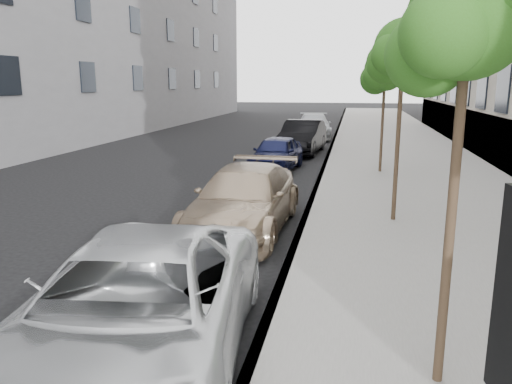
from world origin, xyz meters
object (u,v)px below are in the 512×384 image
(tree_near, at_px, (471,20))
(tree_mid, at_px, (405,48))
(tree_far, at_px, (386,70))
(sedan_rear, at_px, (313,126))
(minivan, at_px, (136,311))
(sedan_black, at_px, (302,137))
(sedan_blue, at_px, (276,153))
(suv, at_px, (244,199))

(tree_near, height_order, tree_mid, tree_mid)
(tree_far, distance_m, sedan_rear, 12.36)
(tree_far, height_order, minivan, tree_far)
(minivan, relative_size, sedan_black, 1.15)
(sedan_blue, distance_m, sedan_rear, 11.29)
(tree_near, height_order, sedan_blue, tree_near)
(sedan_rear, bearing_deg, tree_near, -87.17)
(tree_mid, relative_size, minivan, 0.87)
(sedan_black, bearing_deg, tree_near, -74.90)
(minivan, bearing_deg, tree_near, -2.71)
(suv, xyz_separation_m, sedan_blue, (-0.48, 7.79, -0.06))
(tree_near, xyz_separation_m, tree_far, (0.00, 13.00, -0.14))
(tree_mid, bearing_deg, sedan_blue, 119.43)
(tree_near, height_order, sedan_rear, tree_near)
(tree_near, relative_size, minivan, 0.83)
(tree_near, bearing_deg, sedan_black, 100.43)
(tree_far, bearing_deg, suv, -113.79)
(tree_mid, relative_size, tree_far, 1.06)
(sedan_blue, height_order, sedan_rear, sedan_rear)
(minivan, relative_size, suv, 1.10)
(sedan_black, relative_size, sedan_rear, 0.94)
(tree_mid, relative_size, sedan_black, 1.00)
(sedan_blue, relative_size, sedan_rear, 0.77)
(minivan, distance_m, sedan_rear, 24.77)
(tree_far, xyz_separation_m, sedan_black, (-3.33, 5.07, -2.90))
(tree_near, height_order, tree_far, tree_near)
(tree_near, height_order, minivan, tree_near)
(tree_mid, bearing_deg, suv, -162.54)
(tree_near, xyz_separation_m, sedan_black, (-3.33, 18.07, -3.03))
(tree_near, height_order, sedan_black, tree_near)
(sedan_blue, bearing_deg, suv, -81.51)
(tree_near, xyz_separation_m, minivan, (-3.33, -0.24, -3.05))
(suv, height_order, sedan_black, sedan_black)
(sedan_blue, xyz_separation_m, sedan_rear, (0.48, 11.28, 0.07))
(sedan_blue, bearing_deg, minivan, -82.99)
(tree_mid, relative_size, suv, 0.96)
(sedan_black, bearing_deg, suv, -85.33)
(sedan_blue, bearing_deg, sedan_rear, 92.55)
(tree_mid, distance_m, sedan_rear, 18.62)
(suv, bearing_deg, tree_near, -56.70)
(tree_far, relative_size, suv, 0.91)
(tree_mid, distance_m, sedan_black, 12.45)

